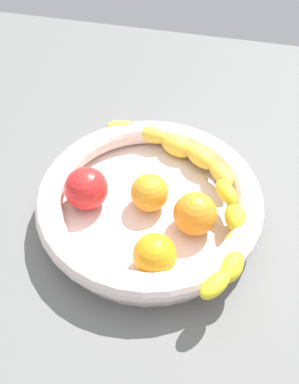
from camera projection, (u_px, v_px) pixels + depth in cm
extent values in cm
cube|color=slate|center=(150.00, 220.00, 62.02)|extent=(120.00, 120.00, 3.00)
cylinder|color=silver|center=(150.00, 210.00, 60.02)|extent=(30.89, 30.89, 2.33)
torus|color=silver|center=(150.00, 197.00, 57.68)|extent=(33.62, 33.62, 3.90)
ellipsoid|color=yellow|center=(220.00, 173.00, 59.59)|extent=(6.09, 5.57, 2.36)
ellipsoid|color=yellow|center=(200.00, 157.00, 62.74)|extent=(5.93, 6.55, 2.99)
ellipsoid|color=yellow|center=(177.00, 146.00, 65.36)|extent=(5.57, 6.86, 3.63)
ellipsoid|color=yellow|center=(151.00, 134.00, 66.50)|extent=(3.72, 6.26, 2.99)
ellipsoid|color=yellow|center=(123.00, 127.00, 66.87)|extent=(3.09, 6.19, 2.36)
ellipsoid|color=yellow|center=(215.00, 285.00, 45.94)|extent=(5.30, 4.62, 2.35)
ellipsoid|color=yellow|center=(231.00, 266.00, 48.79)|extent=(5.44, 4.20, 2.98)
ellipsoid|color=yellow|center=(237.00, 246.00, 52.04)|extent=(4.88, 3.72, 3.61)
ellipsoid|color=yellow|center=(236.00, 218.00, 53.87)|extent=(5.50, 4.36, 2.98)
ellipsoid|color=yellow|center=(226.00, 192.00, 55.63)|extent=(5.26, 4.73, 2.35)
sphere|color=orange|center=(155.00, 255.00, 49.90)|extent=(5.76, 5.76, 5.76)
sphere|color=orange|center=(195.00, 214.00, 54.12)|extent=(6.14, 6.14, 6.14)
sphere|color=orange|center=(147.00, 191.00, 57.21)|extent=(5.68, 5.68, 5.68)
sphere|color=red|center=(86.00, 189.00, 57.03)|extent=(6.47, 6.47, 6.47)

